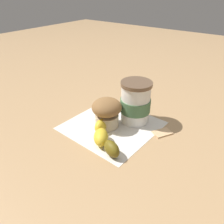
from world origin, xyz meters
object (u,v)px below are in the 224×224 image
object	(u,v)px
muffin	(107,111)
coffee_cup	(135,103)
sugar_packet	(162,132)
banana	(104,137)

from	to	relation	value
muffin	coffee_cup	bearing A→B (deg)	146.20
sugar_packet	muffin	bearing A→B (deg)	-66.07
coffee_cup	muffin	xyz separation A→B (m)	(0.07, -0.05, -0.01)
coffee_cup	sugar_packet	world-z (taller)	coffee_cup
muffin	sugar_packet	distance (m)	0.16
coffee_cup	banana	bearing A→B (deg)	-2.64
coffee_cup	sugar_packet	xyz separation A→B (m)	(0.01, 0.09, -0.06)
muffin	sugar_packet	size ratio (longest dim) A/B	1.69
muffin	sugar_packet	world-z (taller)	muffin
muffin	banana	world-z (taller)	muffin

